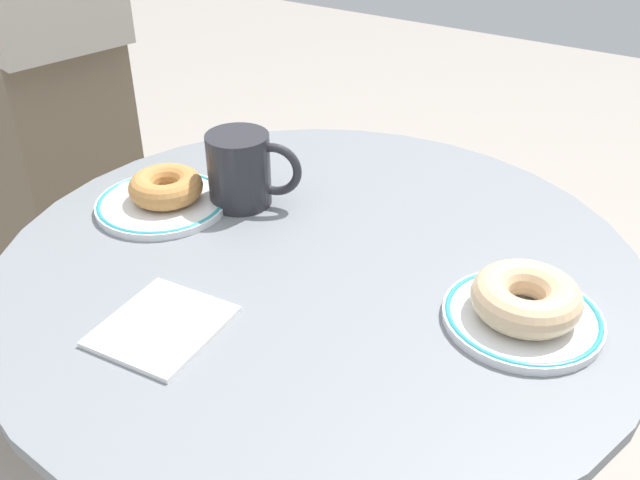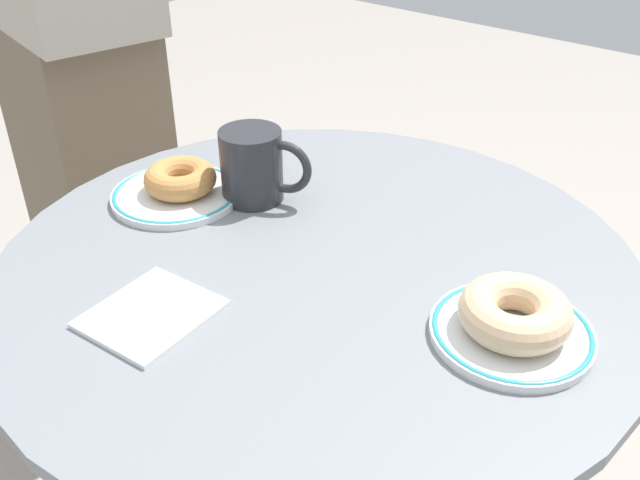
{
  "view_description": "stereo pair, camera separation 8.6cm",
  "coord_description": "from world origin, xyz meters",
  "views": [
    {
      "loc": [
        0.38,
        -0.6,
        1.22
      ],
      "look_at": [
        -0.01,
        0.01,
        0.75
      ],
      "focal_mm": 39.54,
      "sensor_mm": 36.0,
      "label": 1
    },
    {
      "loc": [
        0.45,
        -0.55,
        1.22
      ],
      "look_at": [
        -0.01,
        0.01,
        0.75
      ],
      "focal_mm": 39.54,
      "sensor_mm": 36.0,
      "label": 2
    }
  ],
  "objects": [
    {
      "name": "coffee_mug",
      "position": [
        -0.16,
        0.06,
        0.79
      ],
      "size": [
        0.13,
        0.09,
        0.1
      ],
      "color": "#28282D",
      "rests_on": "cafe_table"
    },
    {
      "name": "cafe_table",
      "position": [
        0.0,
        0.0,
        0.52
      ],
      "size": [
        0.79,
        0.79,
        0.74
      ],
      "color": "slate",
      "rests_on": "ground"
    },
    {
      "name": "person_figure",
      "position": [
        -0.73,
        0.16,
        0.85
      ],
      "size": [
        0.44,
        0.3,
        1.71
      ],
      "color": "brown",
      "rests_on": "ground"
    },
    {
      "name": "plate_right",
      "position": [
        0.25,
        0.01,
        0.74
      ],
      "size": [
        0.17,
        0.17,
        0.01
      ],
      "color": "white",
      "rests_on": "cafe_table"
    },
    {
      "name": "paper_napkin",
      "position": [
        -0.07,
        -0.2,
        0.74
      ],
      "size": [
        0.13,
        0.14,
        0.01
      ],
      "primitive_type": "cube",
      "rotation": [
        0.0,
        0.0,
        0.08
      ],
      "color": "white",
      "rests_on": "cafe_table"
    },
    {
      "name": "plate_left",
      "position": [
        -0.25,
        -0.01,
        0.74
      ],
      "size": [
        0.18,
        0.18,
        0.01
      ],
      "color": "white",
      "rests_on": "cafe_table"
    },
    {
      "name": "donut_old_fashioned",
      "position": [
        -0.25,
        -0.0,
        0.77
      ],
      "size": [
        0.13,
        0.13,
        0.04
      ],
      "primitive_type": "torus",
      "rotation": [
        0.0,
        0.0,
        0.37
      ],
      "color": "#BC7F42",
      "rests_on": "plate_left"
    },
    {
      "name": "donut_glazed",
      "position": [
        0.25,
        0.01,
        0.77
      ],
      "size": [
        0.15,
        0.15,
        0.04
      ],
      "primitive_type": "torus",
      "rotation": [
        0.0,
        0.0,
        1.23
      ],
      "color": "#E0B789",
      "rests_on": "plate_right"
    }
  ]
}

